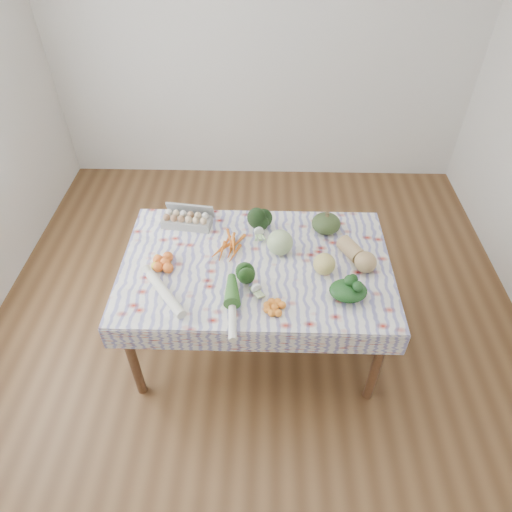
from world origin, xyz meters
TOP-DOWN VIEW (x-y plane):
  - ground at (0.00, 0.00)m, footprint 4.50×4.50m
  - wall_back at (0.00, 2.25)m, footprint 4.00×0.04m
  - dining_table at (0.00, 0.00)m, footprint 1.60×1.00m
  - tablecloth at (0.00, 0.00)m, footprint 1.66×1.06m
  - egg_carton at (-0.47, 0.35)m, footprint 0.34×0.17m
  - carrot_bunch at (-0.18, 0.13)m, footprint 0.27×0.26m
  - kale_bunch at (0.00, 0.30)m, footprint 0.20×0.18m
  - kabocha_squash at (0.45, 0.32)m, footprint 0.24×0.24m
  - cabbage at (0.15, 0.10)m, footprint 0.18×0.18m
  - butternut_squash at (0.62, 0.03)m, footprint 0.26×0.32m
  - orange_cluster at (-0.55, -0.05)m, footprint 0.24×0.24m
  - broccoli at (-0.01, -0.21)m, footprint 0.20×0.20m
  - mandarin_cluster at (0.11, -0.37)m, footprint 0.19×0.19m
  - grapefruit at (0.41, -0.07)m, footprint 0.14×0.14m
  - spinach_bag at (0.53, -0.26)m, footprint 0.26×0.23m
  - daikon at (-0.51, -0.30)m, footprint 0.29×0.36m
  - leek at (-0.12, -0.39)m, footprint 0.08×0.43m

SIDE VIEW (x-z plane):
  - ground at x=0.00m, z-range 0.00..0.00m
  - dining_table at x=0.00m, z-range 0.30..1.05m
  - tablecloth at x=0.00m, z-range 0.75..0.76m
  - carrot_bunch at x=-0.18m, z-range 0.76..0.80m
  - mandarin_cluster at x=0.11m, z-range 0.76..0.81m
  - leek at x=-0.12m, z-range 0.76..0.81m
  - daikon at x=-0.51m, z-range 0.76..0.82m
  - orange_cluster at x=-0.55m, z-range 0.76..0.83m
  - egg_carton at x=-0.47m, z-range 0.76..0.85m
  - spinach_bag at x=0.53m, z-range 0.76..0.86m
  - broccoli at x=-0.01m, z-range 0.76..0.87m
  - kabocha_squash at x=0.45m, z-range 0.76..0.89m
  - butternut_squash at x=0.62m, z-range 0.76..0.90m
  - grapefruit at x=0.41m, z-range 0.76..0.90m
  - kale_bunch at x=0.00m, z-range 0.76..0.91m
  - cabbage at x=0.15m, z-range 0.76..0.92m
  - wall_back at x=0.00m, z-range 0.00..2.80m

